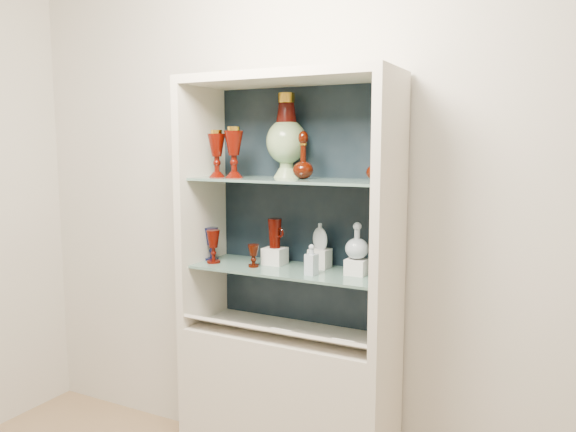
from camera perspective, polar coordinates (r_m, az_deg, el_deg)
The scene contains 29 objects.
wall_back at distance 2.76m, azimuth 2.09°, elevation 2.58°, with size 3.50×0.02×2.80m, color beige.
cabinet_base at distance 2.84m, azimuth 0.00°, elevation -18.82°, with size 1.00×0.40×0.75m, color beige.
cabinet_back_panel at distance 2.74m, azimuth 1.82°, elevation 0.97°, with size 0.98×0.02×1.15m, color black.
cabinet_side_left at distance 2.82m, azimuth -8.70°, elevation 1.07°, with size 0.04×0.40×1.15m, color beige.
cabinet_side_right at distance 2.39m, azimuth 10.28°, elevation -0.08°, with size 0.04×0.40×1.15m, color beige.
cabinet_top_cap at distance 2.57m, azimuth 0.00°, elevation 13.85°, with size 1.00×0.40×0.04m, color beige.
shelf_lower at distance 2.64m, azimuth 0.20°, elevation -5.48°, with size 0.92×0.34×0.01m, color slate.
shelf_upper at distance 2.58m, azimuth 0.20°, elevation 3.67°, with size 0.92×0.34×0.01m, color slate.
label_ledge at distance 2.60m, azimuth -1.13°, elevation -11.73°, with size 0.92×0.18×0.01m, color beige.
label_card_0 at distance 2.46m, azimuth 5.88°, elevation -12.51°, with size 0.10×0.07×0.00m, color white.
label_card_1 at distance 2.58m, azimuth -0.38°, elevation -11.55°, with size 0.10×0.07×0.00m, color white.
pedestal_lamp_left at distance 2.72m, azimuth -7.26°, elevation 6.30°, with size 0.09×0.09×0.22m, color #4D0B03, non-canonical shape.
pedestal_lamp_right at distance 2.67m, azimuth -5.52°, elevation 6.46°, with size 0.09×0.09×0.24m, color #4D0B03, non-canonical shape.
enamel_urn at distance 2.68m, azimuth -0.16°, elevation 8.17°, with size 0.19×0.19×0.40m, color #0D4A23, non-canonical shape.
ruby_decanter_a at distance 2.55m, azimuth 1.55°, elevation 6.49°, with size 0.09×0.09×0.24m, color #380C01, non-canonical shape.
ruby_decanter_b at distance 2.45m, azimuth 8.96°, elevation 5.87°, with size 0.09×0.09×0.20m, color #380C01, non-canonical shape.
lidded_bowl at distance 2.37m, azimuth 9.31°, elevation 4.35°, with size 0.07×0.07×0.08m, color #380C01, non-canonical shape.
cobalt_goblet at distance 2.84m, azimuth -7.78°, elevation -2.81°, with size 0.07×0.07×0.16m, color #060E3A, non-canonical shape.
ruby_goblet_tall at distance 2.77m, azimuth -7.59°, elevation -3.09°, with size 0.07×0.07×0.16m, color #4D0B03, non-canonical shape.
ruby_goblet_small at distance 2.66m, azimuth -3.52°, elevation -4.06°, with size 0.05×0.05×0.11m, color #380C01, non-canonical shape.
riser_ruby_pitcher at distance 2.72m, azimuth -1.34°, elevation -4.08°, with size 0.10×0.10×0.08m, color silver.
ruby_pitcher at distance 2.70m, azimuth -1.35°, elevation -1.77°, with size 0.11×0.07×0.14m, color #4D0B03, non-canonical shape.
clear_square_bottle at distance 2.50m, azimuth 2.40°, elevation -4.45°, with size 0.05×0.05×0.14m, color #A6B6C3, non-canonical shape.
riser_flat_flask at distance 2.64m, azimuth 3.26°, elevation -4.32°, with size 0.09×0.09×0.09m, color silver.
flat_flask at distance 2.63m, azimuth 3.27°, elevation -2.01°, with size 0.09×0.04×0.13m, color #A6B3B8, non-canonical shape.
riser_clear_round_decanter at distance 2.53m, azimuth 6.99°, elevation -5.15°, with size 0.09×0.09×0.07m, color silver.
clear_round_decanter at distance 2.50m, azimuth 7.03°, elevation -2.60°, with size 0.11×0.11×0.16m, color #A6B6C3, non-canonical shape.
riser_cameo_medallion at distance 2.46m, azimuth 9.42°, elevation -5.16°, with size 0.08×0.08×0.10m, color silver.
cameo_medallion at distance 2.44m, azimuth 9.47°, elevation -2.69°, with size 0.10×0.04×0.12m, color black, non-canonical shape.
Camera 1 is at (1.17, -0.74, 1.63)m, focal length 35.00 mm.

